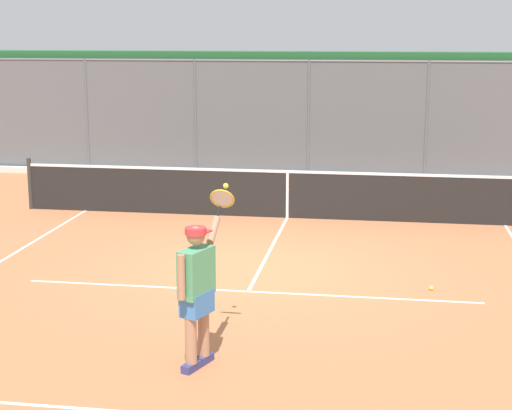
% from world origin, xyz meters
% --- Properties ---
extents(ground_plane, '(60.00, 60.00, 0.00)m').
position_xyz_m(ground_plane, '(0.00, 0.00, 0.00)').
color(ground_plane, '#B76B42').
extents(court_line_markings, '(8.48, 8.65, 0.01)m').
position_xyz_m(court_line_markings, '(0.00, 1.48, 0.00)').
color(court_line_markings, white).
rests_on(court_line_markings, ground).
extents(fence_backdrop, '(20.21, 1.37, 3.14)m').
position_xyz_m(fence_backdrop, '(-0.00, -8.63, 1.56)').
color(fence_backdrop, '#565B60').
rests_on(fence_backdrop, ground).
extents(tennis_net, '(10.89, 0.09, 1.07)m').
position_xyz_m(tennis_net, '(0.00, -3.64, 0.49)').
color(tennis_net, '#2D2D2D').
rests_on(tennis_net, ground).
extents(tennis_player, '(0.45, 1.36, 1.89)m').
position_xyz_m(tennis_player, '(0.11, 3.78, 0.93)').
color(tennis_player, navy).
rests_on(tennis_player, ground).
extents(tennis_ball_by_sideline, '(0.07, 0.07, 0.07)m').
position_xyz_m(tennis_ball_by_sideline, '(1.56, -1.99, 0.03)').
color(tennis_ball_by_sideline, '#D6E042').
rests_on(tennis_ball_by_sideline, ground).
extents(tennis_ball_mid_court, '(0.07, 0.07, 0.07)m').
position_xyz_m(tennis_ball_mid_court, '(-2.59, 0.62, 0.03)').
color(tennis_ball_mid_court, '#D6E042').
rests_on(tennis_ball_mid_court, ground).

